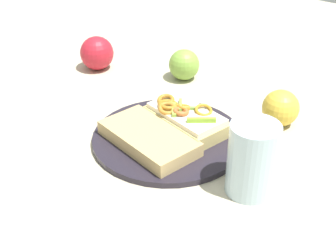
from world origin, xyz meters
name	(u,v)px	position (x,y,z in m)	size (l,w,h in m)	color
ground_plane	(168,140)	(0.00, 0.00, 0.00)	(2.00, 2.00, 0.00)	#BDB396
plate	(168,138)	(0.00, 0.00, 0.01)	(0.27, 0.27, 0.01)	#25202B
sandwich	(185,118)	(0.01, 0.04, 0.03)	(0.17, 0.11, 0.05)	tan
bread_slice_side	(149,138)	(-0.01, -0.04, 0.02)	(0.18, 0.09, 0.02)	tan
apple_0	(281,108)	(0.13, 0.18, 0.04)	(0.07, 0.07, 0.07)	gold
apple_1	(97,53)	(-0.32, 0.14, 0.04)	(0.08, 0.08, 0.08)	#B31E2B
apple_2	(184,65)	(-0.13, 0.22, 0.03)	(0.07, 0.07, 0.07)	#7CA83E
drinking_glass	(252,159)	(0.18, -0.03, 0.06)	(0.08, 0.08, 0.12)	silver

